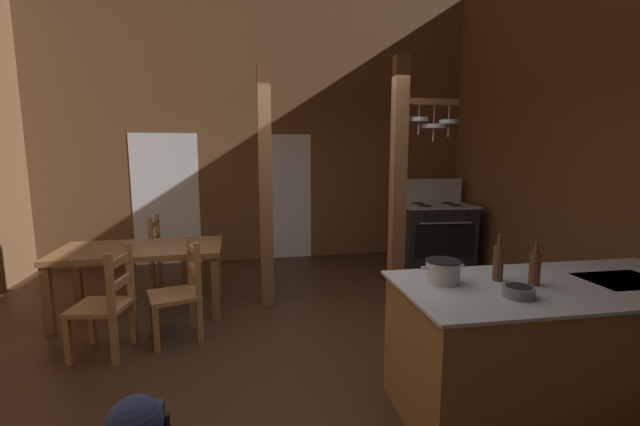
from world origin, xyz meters
TOP-DOWN VIEW (x-y plane):
  - ground_plane at (0.00, 0.00)m, footprint 7.64×7.68m
  - wall_back at (0.00, 3.51)m, footprint 7.64×0.14m
  - glazed_door_back_left at (-1.54, 3.44)m, footprint 1.00×0.01m
  - glazed_panel_back_right at (0.34, 3.44)m, footprint 0.84×0.01m
  - kitchen_island at (1.58, -1.05)m, footprint 2.20×1.05m
  - stove_range at (2.67, 2.69)m, footprint 1.21×0.92m
  - support_post_with_pot_rack at (1.18, 0.65)m, footprint 0.69×0.25m
  - support_post_center at (-0.15, 1.34)m, footprint 0.14×0.14m
  - dining_table at (-1.51, 1.39)m, footprint 1.70×0.90m
  - ladderback_chair_near_window at (-1.62, 0.45)m, footprint 0.51×0.51m
  - ladderback_chair_by_post at (-1.40, 2.27)m, footprint 0.46×0.46m
  - ladderback_chair_at_table_end at (-1.03, 0.64)m, footprint 0.54×0.54m
  - stockpot_on_counter at (0.83, -0.87)m, footprint 0.30×0.23m
  - mixing_bowl_on_counter at (1.13, -1.21)m, footprint 0.18×0.18m
  - bottle_tall_on_counter at (1.38, -1.04)m, footprint 0.07×0.07m
  - bottle_short_on_counter at (1.21, -0.91)m, footprint 0.07×0.07m

SIDE VIEW (x-z plane):
  - ground_plane at x=0.00m, z-range -0.10..0.00m
  - ladderback_chair_near_window at x=-1.62m, z-range -0.02..0.93m
  - ladderback_chair_by_post at x=-1.40m, z-range -0.02..0.93m
  - ladderback_chair_at_table_end at x=-1.03m, z-range -0.02..0.93m
  - kitchen_island at x=1.58m, z-range 0.00..0.91m
  - stove_range at x=2.67m, z-range -0.18..1.14m
  - dining_table at x=-1.51m, z-range 0.28..1.02m
  - mixing_bowl_on_counter at x=1.13m, z-range 0.91..0.97m
  - stockpot_on_counter at x=0.83m, z-range 0.91..1.06m
  - bottle_tall_on_counter at x=1.38m, z-range 0.88..1.17m
  - glazed_door_back_left at x=-1.54m, z-range 0.00..2.05m
  - glazed_panel_back_right at x=0.34m, z-range 0.00..2.05m
  - bottle_short_on_counter at x=1.21m, z-range 0.87..1.19m
  - support_post_center at x=-0.15m, z-range 0.00..2.70m
  - support_post_with_pot_rack at x=1.18m, z-range 0.11..2.81m
  - wall_back at x=0.00m, z-range 0.00..4.35m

